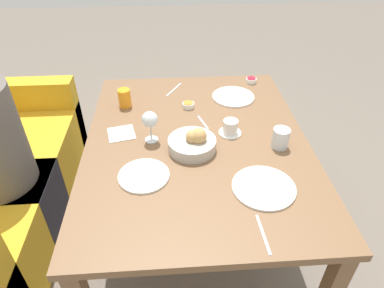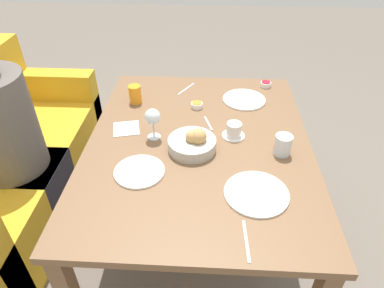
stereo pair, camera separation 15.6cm
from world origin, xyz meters
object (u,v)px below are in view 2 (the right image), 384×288
object	(u,v)px
plate_near_left	(256,193)
water_tumbler	(283,145)
spoon_coffee	(208,123)
napkin	(126,129)
wine_glass	(153,118)
couch	(4,168)
seated_person	(10,155)
jam_bowl_berry	(266,84)
juice_glass	(135,94)
coffee_cup	(234,130)
bread_basket	(193,143)
plate_near_right	(244,100)
jam_bowl_honey	(197,105)
knife_silver	(246,241)
fork_silver	(186,89)
plate_far_center	(139,171)

from	to	relation	value
plate_near_left	water_tumbler	xyz separation A→B (m)	(0.27, -0.14, 0.04)
spoon_coffee	napkin	size ratio (longest dim) A/B	0.85
wine_glass	spoon_coffee	bearing A→B (deg)	-62.77
couch	wine_glass	bearing A→B (deg)	-99.97
couch	napkin	distance (m)	0.92
couch	seated_person	distance (m)	0.26
seated_person	napkin	size ratio (longest dim) A/B	7.97
jam_bowl_berry	spoon_coffee	bearing A→B (deg)	141.41
juice_glass	coffee_cup	world-z (taller)	juice_glass
bread_basket	juice_glass	xyz separation A→B (m)	(0.41, 0.34, 0.01)
bread_basket	plate_near_right	size ratio (longest dim) A/B	0.92
water_tumbler	jam_bowl_berry	bearing A→B (deg)	-0.36
jam_bowl_honey	knife_silver	world-z (taller)	jam_bowl_honey
plate_near_left	juice_glass	world-z (taller)	juice_glass
bread_basket	plate_near_right	xyz separation A→B (m)	(0.47, -0.27, -0.03)
couch	spoon_coffee	bearing A→B (deg)	-91.72
wine_glass	knife_silver	xyz separation A→B (m)	(-0.59, -0.40, -0.11)
seated_person	napkin	xyz separation A→B (m)	(-0.01, -0.67, 0.21)
fork_silver	wine_glass	bearing A→B (deg)	166.32
water_tumbler	jam_bowl_honey	bearing A→B (deg)	46.44
wine_glass	spoon_coffee	size ratio (longest dim) A/B	1.22
bread_basket	napkin	distance (m)	0.37
couch	plate_far_center	world-z (taller)	couch
juice_glass	knife_silver	xyz separation A→B (m)	(-0.92, -0.55, -0.05)
spoon_coffee	wine_glass	bearing A→B (deg)	117.23
jam_bowl_honey	knife_silver	xyz separation A→B (m)	(-0.88, -0.21, -0.01)
couch	plate_far_center	xyz separation A→B (m)	(-0.43, -0.95, 0.40)
plate_far_center	jam_bowl_honey	size ratio (longest dim) A/B	3.36
jam_bowl_honey	spoon_coffee	xyz separation A→B (m)	(-0.16, -0.07, -0.01)
juice_glass	plate_near_right	bearing A→B (deg)	-84.99
fork_silver	coffee_cup	bearing A→B (deg)	-150.92
bread_basket	knife_silver	size ratio (longest dim) A/B	1.27
bread_basket	water_tumbler	world-z (taller)	bread_basket
fork_silver	knife_silver	world-z (taller)	same
water_tumbler	napkin	distance (m)	0.76
water_tumbler	plate_near_right	bearing A→B (deg)	16.08
couch	jam_bowl_berry	bearing A→B (deg)	-76.09
water_tumbler	plate_near_left	bearing A→B (deg)	152.75
couch	coffee_cup	world-z (taller)	couch
plate_near_left	jam_bowl_honey	world-z (taller)	jam_bowl_honey
bread_basket	plate_far_center	xyz separation A→B (m)	(-0.17, 0.22, -0.03)
plate_far_center	water_tumbler	distance (m)	0.65
fork_silver	knife_silver	xyz separation A→B (m)	(-1.09, -0.28, 0.00)
seated_person	bread_basket	size ratio (longest dim) A/B	5.44
coffee_cup	juice_glass	bearing A→B (deg)	60.75
juice_glass	fork_silver	size ratio (longest dim) A/B	0.65
couch	jam_bowl_berry	xyz separation A→B (m)	(0.39, -1.57, 0.41)
wine_glass	knife_silver	size ratio (longest dim) A/B	0.89
plate_near_left	plate_near_right	bearing A→B (deg)	-0.09
couch	seated_person	world-z (taller)	seated_person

